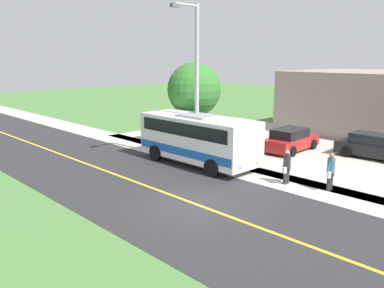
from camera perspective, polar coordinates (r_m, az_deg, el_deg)
ground_plane at (r=16.62m, az=0.26°, el=-8.51°), size 120.00×120.00×0.00m
road_surface at (r=16.62m, az=0.26°, el=-8.50°), size 8.00×100.00×0.01m
sidewalk at (r=20.40m, az=10.79°, el=-4.73°), size 2.40×100.00×0.01m
road_centre_line at (r=16.62m, az=0.26°, el=-8.49°), size 0.16×100.00×0.00m
shuttle_bus_front at (r=22.23m, az=0.86°, el=1.01°), size 2.75×7.33×2.80m
pedestrian_with_bags at (r=18.98m, az=19.23°, el=-3.60°), size 0.72×0.34×1.73m
pedestrian_waiting at (r=19.38m, az=13.41°, el=-3.08°), size 0.72×0.34×1.64m
street_light_pole at (r=22.45m, az=0.50°, el=9.46°), size 1.97×0.24×8.74m
parked_car_near at (r=26.36m, az=13.90°, el=0.54°), size 4.49×2.19×1.45m
parked_car_far at (r=26.05m, az=24.70°, el=-0.37°), size 2.08×4.43×1.45m
tree_curbside at (r=26.18m, az=0.30°, el=7.73°), size 3.50×3.50×5.58m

